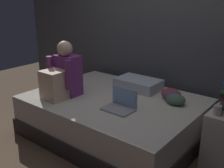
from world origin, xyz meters
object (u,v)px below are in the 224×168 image
at_px(person_sitting, 62,76).
at_px(laptop, 121,104).
at_px(mug, 218,110).
at_px(bed, 114,116).
at_px(clothes_pile, 173,97).
at_px(pillow, 138,84).

height_order(person_sitting, laptop, person_sitting).
height_order(person_sitting, mug, person_sitting).
distance_m(bed, mug, 1.23).
bearing_deg(mug, person_sitting, -166.55).
bearing_deg(laptop, mug, 17.63).
distance_m(mug, clothes_pile, 0.63).
bearing_deg(laptop, bed, 140.49).
relative_size(person_sitting, pillow, 1.17).
distance_m(bed, clothes_pile, 0.75).
bearing_deg(laptop, clothes_pile, 57.75).
bearing_deg(bed, laptop, -39.51).
relative_size(bed, pillow, 3.57).
height_order(bed, person_sitting, person_sitting).
xyz_separation_m(bed, mug, (1.17, 0.07, 0.38)).
xyz_separation_m(laptop, clothes_pile, (0.34, 0.54, 0.01)).
xyz_separation_m(bed, clothes_pile, (0.60, 0.32, 0.30)).
bearing_deg(person_sitting, laptop, 8.37).
xyz_separation_m(bed, pillow, (0.04, 0.45, 0.31)).
bearing_deg(person_sitting, bed, 32.74).
bearing_deg(pillow, laptop, -71.64).
height_order(bed, pillow, pillow).
xyz_separation_m(laptop, mug, (0.91, 0.29, 0.09)).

